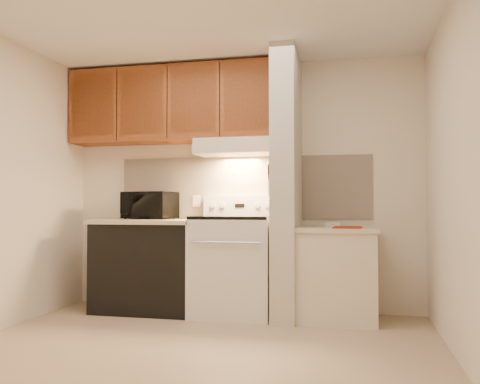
% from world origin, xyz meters
% --- Properties ---
extents(floor, '(3.60, 3.60, 0.00)m').
position_xyz_m(floor, '(0.00, 0.00, 0.00)').
color(floor, tan).
rests_on(floor, ground).
extents(ceiling, '(3.60, 3.60, 0.00)m').
position_xyz_m(ceiling, '(0.00, 0.00, 2.50)').
color(ceiling, white).
rests_on(ceiling, wall_back).
extents(wall_back, '(3.60, 2.50, 0.02)m').
position_xyz_m(wall_back, '(0.00, 1.50, 1.25)').
color(wall_back, '#EEDFC9').
rests_on(wall_back, floor).
extents(wall_right, '(0.02, 3.00, 2.50)m').
position_xyz_m(wall_right, '(1.80, 0.00, 1.25)').
color(wall_right, '#EEDFC9').
rests_on(wall_right, floor).
extents(backsplash, '(2.60, 0.02, 0.63)m').
position_xyz_m(backsplash, '(0.00, 1.49, 1.24)').
color(backsplash, white).
rests_on(backsplash, wall_back).
extents(range_body, '(0.76, 0.65, 0.92)m').
position_xyz_m(range_body, '(0.00, 1.16, 0.46)').
color(range_body, silver).
rests_on(range_body, floor).
extents(oven_window, '(0.50, 0.01, 0.30)m').
position_xyz_m(oven_window, '(0.00, 0.84, 0.50)').
color(oven_window, black).
rests_on(oven_window, range_body).
extents(oven_handle, '(0.65, 0.02, 0.02)m').
position_xyz_m(oven_handle, '(0.00, 0.80, 0.72)').
color(oven_handle, silver).
rests_on(oven_handle, range_body).
extents(cooktop, '(0.74, 0.64, 0.03)m').
position_xyz_m(cooktop, '(0.00, 1.16, 0.94)').
color(cooktop, black).
rests_on(cooktop, range_body).
extents(range_backguard, '(0.76, 0.08, 0.20)m').
position_xyz_m(range_backguard, '(0.00, 1.44, 1.05)').
color(range_backguard, silver).
rests_on(range_backguard, range_body).
extents(range_display, '(0.10, 0.01, 0.04)m').
position_xyz_m(range_display, '(0.00, 1.40, 1.05)').
color(range_display, black).
rests_on(range_display, range_backguard).
extents(range_knob_left_outer, '(0.05, 0.02, 0.05)m').
position_xyz_m(range_knob_left_outer, '(-0.28, 1.40, 1.05)').
color(range_knob_left_outer, silver).
rests_on(range_knob_left_outer, range_backguard).
extents(range_knob_left_inner, '(0.05, 0.02, 0.05)m').
position_xyz_m(range_knob_left_inner, '(-0.18, 1.40, 1.05)').
color(range_knob_left_inner, silver).
rests_on(range_knob_left_inner, range_backguard).
extents(range_knob_right_inner, '(0.05, 0.02, 0.05)m').
position_xyz_m(range_knob_right_inner, '(0.18, 1.40, 1.05)').
color(range_knob_right_inner, silver).
rests_on(range_knob_right_inner, range_backguard).
extents(range_knob_right_outer, '(0.05, 0.02, 0.05)m').
position_xyz_m(range_knob_right_outer, '(0.28, 1.40, 1.05)').
color(range_knob_right_outer, silver).
rests_on(range_knob_right_outer, range_backguard).
extents(dishwasher_front, '(1.00, 0.63, 0.87)m').
position_xyz_m(dishwasher_front, '(-0.88, 1.17, 0.43)').
color(dishwasher_front, black).
rests_on(dishwasher_front, floor).
extents(left_countertop, '(1.04, 0.67, 0.04)m').
position_xyz_m(left_countertop, '(-0.88, 1.17, 0.89)').
color(left_countertop, beige).
rests_on(left_countertop, dishwasher_front).
extents(spoon_rest, '(0.21, 0.07, 0.01)m').
position_xyz_m(spoon_rest, '(-0.88, 1.35, 0.92)').
color(spoon_rest, black).
rests_on(spoon_rest, left_countertop).
extents(teal_jar, '(0.10, 0.10, 0.11)m').
position_xyz_m(teal_jar, '(-0.88, 1.39, 0.96)').
color(teal_jar, '#255C59').
rests_on(teal_jar, left_countertop).
extents(outlet, '(0.08, 0.01, 0.12)m').
position_xyz_m(outlet, '(-0.48, 1.48, 1.10)').
color(outlet, beige).
rests_on(outlet, backsplash).
extents(microwave, '(0.56, 0.42, 0.28)m').
position_xyz_m(microwave, '(-0.93, 1.31, 1.05)').
color(microwave, black).
rests_on(microwave, left_countertop).
extents(partition_pillar, '(0.22, 0.70, 2.50)m').
position_xyz_m(partition_pillar, '(0.51, 1.15, 1.25)').
color(partition_pillar, beige).
rests_on(partition_pillar, floor).
extents(pillar_trim, '(0.01, 0.70, 0.04)m').
position_xyz_m(pillar_trim, '(0.39, 1.15, 1.30)').
color(pillar_trim, brown).
rests_on(pillar_trim, partition_pillar).
extents(knife_strip, '(0.02, 0.42, 0.04)m').
position_xyz_m(knife_strip, '(0.39, 1.10, 1.32)').
color(knife_strip, black).
rests_on(knife_strip, partition_pillar).
extents(knife_blade_a, '(0.01, 0.03, 0.16)m').
position_xyz_m(knife_blade_a, '(0.38, 0.94, 1.22)').
color(knife_blade_a, silver).
rests_on(knife_blade_a, knife_strip).
extents(knife_handle_a, '(0.02, 0.02, 0.10)m').
position_xyz_m(knife_handle_a, '(0.38, 0.93, 1.37)').
color(knife_handle_a, black).
rests_on(knife_handle_a, knife_strip).
extents(knife_blade_b, '(0.01, 0.04, 0.18)m').
position_xyz_m(knife_blade_b, '(0.38, 1.02, 1.21)').
color(knife_blade_b, silver).
rests_on(knife_blade_b, knife_strip).
extents(knife_handle_b, '(0.02, 0.02, 0.10)m').
position_xyz_m(knife_handle_b, '(0.38, 1.03, 1.37)').
color(knife_handle_b, black).
rests_on(knife_handle_b, knife_strip).
extents(knife_blade_c, '(0.01, 0.04, 0.20)m').
position_xyz_m(knife_blade_c, '(0.38, 1.09, 1.20)').
color(knife_blade_c, silver).
rests_on(knife_blade_c, knife_strip).
extents(knife_handle_c, '(0.02, 0.02, 0.10)m').
position_xyz_m(knife_handle_c, '(0.38, 1.11, 1.37)').
color(knife_handle_c, black).
rests_on(knife_handle_c, knife_strip).
extents(knife_blade_d, '(0.01, 0.04, 0.16)m').
position_xyz_m(knife_blade_d, '(0.38, 1.17, 1.22)').
color(knife_blade_d, silver).
rests_on(knife_blade_d, knife_strip).
extents(knife_handle_d, '(0.02, 0.02, 0.10)m').
position_xyz_m(knife_handle_d, '(0.38, 1.18, 1.37)').
color(knife_handle_d, black).
rests_on(knife_handle_d, knife_strip).
extents(knife_blade_e, '(0.01, 0.04, 0.18)m').
position_xyz_m(knife_blade_e, '(0.38, 1.27, 1.21)').
color(knife_blade_e, silver).
rests_on(knife_blade_e, knife_strip).
extents(knife_handle_e, '(0.02, 0.02, 0.10)m').
position_xyz_m(knife_handle_e, '(0.38, 1.25, 1.37)').
color(knife_handle_e, black).
rests_on(knife_handle_e, knife_strip).
extents(oven_mitt, '(0.03, 0.11, 0.26)m').
position_xyz_m(oven_mitt, '(0.38, 1.32, 1.14)').
color(oven_mitt, gray).
rests_on(oven_mitt, partition_pillar).
extents(right_cab_base, '(0.70, 0.60, 0.81)m').
position_xyz_m(right_cab_base, '(0.97, 1.15, 0.40)').
color(right_cab_base, beige).
rests_on(right_cab_base, floor).
extents(right_countertop, '(0.74, 0.64, 0.04)m').
position_xyz_m(right_countertop, '(0.97, 1.15, 0.83)').
color(right_countertop, beige).
rests_on(right_countertop, right_cab_base).
extents(red_folder, '(0.26, 0.34, 0.01)m').
position_xyz_m(red_folder, '(1.07, 1.00, 0.86)').
color(red_folder, maroon).
rests_on(red_folder, right_countertop).
extents(white_box, '(0.15, 0.11, 0.04)m').
position_xyz_m(white_box, '(0.93, 1.33, 0.87)').
color(white_box, white).
rests_on(white_box, right_countertop).
extents(range_hood, '(0.78, 0.44, 0.15)m').
position_xyz_m(range_hood, '(0.00, 1.28, 1.62)').
color(range_hood, beige).
rests_on(range_hood, upper_cabinets).
extents(hood_lip, '(0.78, 0.04, 0.06)m').
position_xyz_m(hood_lip, '(0.00, 1.07, 1.58)').
color(hood_lip, beige).
rests_on(hood_lip, range_hood).
extents(upper_cabinets, '(2.18, 0.33, 0.77)m').
position_xyz_m(upper_cabinets, '(-0.69, 1.32, 2.08)').
color(upper_cabinets, brown).
rests_on(upper_cabinets, wall_back).
extents(cab_door_a, '(0.46, 0.01, 0.63)m').
position_xyz_m(cab_door_a, '(-1.51, 1.17, 2.08)').
color(cab_door_a, brown).
rests_on(cab_door_a, upper_cabinets).
extents(cab_gap_a, '(0.01, 0.01, 0.73)m').
position_xyz_m(cab_gap_a, '(-1.23, 1.16, 2.08)').
color(cab_gap_a, black).
rests_on(cab_gap_a, upper_cabinets).
extents(cab_door_b, '(0.46, 0.01, 0.63)m').
position_xyz_m(cab_door_b, '(-0.96, 1.17, 2.08)').
color(cab_door_b, brown).
rests_on(cab_door_b, upper_cabinets).
extents(cab_gap_b, '(0.01, 0.01, 0.73)m').
position_xyz_m(cab_gap_b, '(-0.69, 1.16, 2.08)').
color(cab_gap_b, black).
rests_on(cab_gap_b, upper_cabinets).
extents(cab_door_c, '(0.46, 0.01, 0.63)m').
position_xyz_m(cab_door_c, '(-0.42, 1.17, 2.08)').
color(cab_door_c, brown).
rests_on(cab_door_c, upper_cabinets).
extents(cab_gap_c, '(0.01, 0.01, 0.73)m').
position_xyz_m(cab_gap_c, '(-0.14, 1.16, 2.08)').
color(cab_gap_c, black).
rests_on(cab_gap_c, upper_cabinets).
extents(cab_door_d, '(0.46, 0.01, 0.63)m').
position_xyz_m(cab_door_d, '(0.13, 1.17, 2.08)').
color(cab_door_d, brown).
rests_on(cab_door_d, upper_cabinets).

